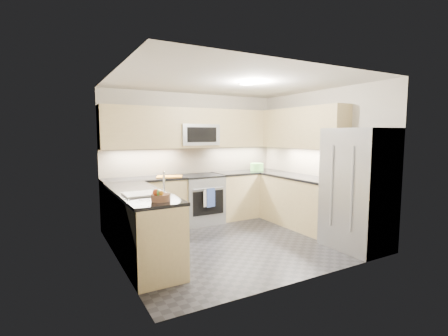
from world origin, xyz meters
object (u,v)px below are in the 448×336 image
refrigerator (358,189)px  cutting_board (169,177)px  microwave (198,135)px  utensil_bowl (257,167)px  fruit_basket (161,198)px  gas_range (201,199)px

refrigerator → cutting_board: bearing=131.4°
microwave → utensil_bowl: 1.50m
refrigerator → cutting_board: refrigerator is taller
utensil_bowl → fruit_basket: bearing=-143.5°
refrigerator → utensil_bowl: (-0.12, 2.45, 0.12)m
cutting_board → fruit_basket: (-0.80, -1.97, 0.03)m
refrigerator → fruit_basket: refrigerator is taller
utensil_bowl → cutting_board: bearing=-177.6°
microwave → fruit_basket: 2.69m
utensil_bowl → cutting_board: 1.98m
refrigerator → cutting_board: (-2.09, 2.37, 0.05)m
microwave → fruit_basket: microwave is taller
microwave → fruit_basket: bearing=-124.0°
microwave → utensil_bowl: size_ratio=2.74×
gas_range → utensil_bowl: utensil_bowl is taller
microwave → cutting_board: microwave is taller
cutting_board → fruit_basket: fruit_basket is taller
gas_range → fruit_basket: 2.54m
gas_range → refrigerator: size_ratio=0.51×
utensil_bowl → refrigerator: bearing=-87.2°
gas_range → utensil_bowl: size_ratio=3.28×
microwave → utensil_bowl: bearing=-4.1°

